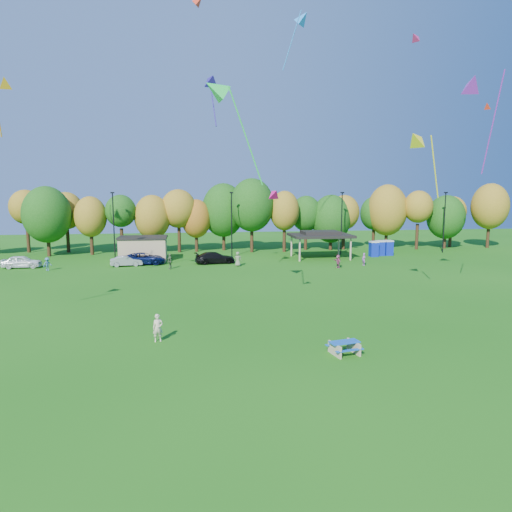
{
  "coord_description": "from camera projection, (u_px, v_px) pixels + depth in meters",
  "views": [
    {
      "loc": [
        -3.68,
        -23.69,
        9.1
      ],
      "look_at": [
        0.58,
        6.0,
        4.88
      ],
      "focal_mm": 32.0,
      "sensor_mm": 36.0,
      "label": 1
    }
  ],
  "objects": [
    {
      "name": "ground",
      "position": [
        261.0,
        359.0,
        25.01
      ],
      "size": [
        160.0,
        160.0,
        0.0
      ],
      "primitive_type": "plane",
      "color": "#19600F",
      "rests_on": "ground"
    },
    {
      "name": "picnic_table",
      "position": [
        344.0,
        347.0,
        25.75
      ],
      "size": [
        1.95,
        1.72,
        0.74
      ],
      "rotation": [
        0.0,
        0.0,
        0.2
      ],
      "color": "tan",
      "rests_on": "ground"
    },
    {
      "name": "kite_10",
      "position": [
        5.0,
        83.0,
        38.28
      ],
      "size": [
        1.37,
        3.23,
        5.39
      ],
      "color": "orange"
    },
    {
      "name": "pavilion",
      "position": [
        320.0,
        235.0,
        62.79
      ],
      "size": [
        8.2,
        6.2,
        3.77
      ],
      "color": "tan",
      "rests_on": "ground"
    },
    {
      "name": "car_a",
      "position": [
        22.0,
        262.0,
        54.91
      ],
      "size": [
        4.56,
        2.01,
        1.53
      ],
      "primitive_type": "imported",
      "rotation": [
        0.0,
        0.0,
        1.62
      ],
      "color": "white",
      "rests_on": "ground"
    },
    {
      "name": "car_c",
      "position": [
        144.0,
        259.0,
        57.59
      ],
      "size": [
        5.41,
        2.54,
        1.49
      ],
      "primitive_type": "imported",
      "rotation": [
        0.0,
        0.0,
        1.58
      ],
      "color": "#0C174A",
      "rests_on": "ground"
    },
    {
      "name": "far_person_0",
      "position": [
        338.0,
        261.0,
        54.96
      ],
      "size": [
        0.69,
        1.56,
        1.62
      ],
      "primitive_type": "imported",
      "rotation": [
        0.0,
        0.0,
        4.86
      ],
      "color": "#A4446D",
      "rests_on": "ground"
    },
    {
      "name": "kite_3",
      "position": [
        275.0,
        194.0,
        33.69
      ],
      "size": [
        1.14,
        1.34,
        1.22
      ],
      "color": "#F30D7B"
    },
    {
      "name": "car_d",
      "position": [
        215.0,
        258.0,
        58.35
      ],
      "size": [
        5.36,
        2.82,
        1.48
      ],
      "primitive_type": "imported",
      "rotation": [
        0.0,
        0.0,
        1.72
      ],
      "color": "black",
      "rests_on": "ground"
    },
    {
      "name": "kite_12",
      "position": [
        199.0,
        1.0,
        49.02
      ],
      "size": [
        1.8,
        1.55,
        1.52
      ],
      "color": "red"
    },
    {
      "name": "kite_4",
      "position": [
        210.0,
        81.0,
        38.7
      ],
      "size": [
        1.84,
        2.92,
        4.61
      ],
      "color": "navy"
    },
    {
      "name": "utility_building",
      "position": [
        143.0,
        248.0,
        60.62
      ],
      "size": [
        6.3,
        4.3,
        3.25
      ],
      "color": "tan",
      "rests_on": "ground"
    },
    {
      "name": "far_person_1",
      "position": [
        364.0,
        259.0,
        56.78
      ],
      "size": [
        0.51,
        0.64,
        1.55
      ],
      "primitive_type": "imported",
      "rotation": [
        0.0,
        0.0,
        4.98
      ],
      "color": "#AD57B9",
      "rests_on": "ground"
    },
    {
      "name": "kite_flyer",
      "position": [
        158.0,
        328.0,
        27.85
      ],
      "size": [
        0.69,
        0.52,
        1.72
      ],
      "primitive_type": "imported",
      "rotation": [
        0.0,
        0.0,
        0.18
      ],
      "color": "beige",
      "rests_on": "ground"
    },
    {
      "name": "kite_2",
      "position": [
        415.0,
        37.0,
        44.09
      ],
      "size": [
        1.59,
        1.5,
        1.3
      ],
      "color": "#D5236D"
    },
    {
      "name": "kite_7",
      "position": [
        472.0,
        84.0,
        37.25
      ],
      "size": [
        2.1,
        5.03,
        8.52
      ],
      "color": "purple"
    },
    {
      "name": "lamp_posts",
      "position": [
        232.0,
        222.0,
        63.81
      ],
      "size": [
        64.5,
        0.25,
        9.09
      ],
      "color": "black",
      "rests_on": "ground"
    },
    {
      "name": "porta_potties",
      "position": [
        381.0,
        248.0,
        65.33
      ],
      "size": [
        3.75,
        2.06,
        2.18
      ],
      "color": "#0D25AD",
      "rests_on": "ground"
    },
    {
      "name": "tree_line",
      "position": [
        208.0,
        213.0,
        68.65
      ],
      "size": [
        93.57,
        10.55,
        11.15
      ],
      "color": "black",
      "rests_on": "ground"
    },
    {
      "name": "kite_15",
      "position": [
        216.0,
        90.0,
        31.08
      ],
      "size": [
        4.52,
        1.96,
        7.57
      ],
      "color": "green"
    },
    {
      "name": "car_b",
      "position": [
        127.0,
        261.0,
        56.25
      ],
      "size": [
        4.0,
        1.82,
        1.27
      ],
      "primitive_type": "imported",
      "rotation": [
        0.0,
        0.0,
        1.7
      ],
      "color": "#97969B",
      "rests_on": "ground"
    },
    {
      "name": "far_person_4",
      "position": [
        170.0,
        261.0,
        54.07
      ],
      "size": [
        0.91,
        1.16,
        1.84
      ],
      "primitive_type": "imported",
      "rotation": [
        0.0,
        0.0,
        4.21
      ],
      "color": "#556F44",
      "rests_on": "ground"
    },
    {
      "name": "far_person_2",
      "position": [
        47.0,
        264.0,
        52.97
      ],
      "size": [
        1.11,
        1.12,
        1.55
      ],
      "primitive_type": "imported",
      "rotation": [
        0.0,
        0.0,
        0.79
      ],
      "color": "teal",
      "rests_on": "ground"
    },
    {
      "name": "kite_1",
      "position": [
        303.0,
        18.0,
        48.16
      ],
      "size": [
        3.59,
        3.08,
        6.58
      ],
      "color": "#2588ED"
    },
    {
      "name": "kite_8",
      "position": [
        487.0,
        106.0,
        52.37
      ],
      "size": [
        1.46,
        1.41,
        1.16
      ],
      "color": "red"
    },
    {
      "name": "kite_14",
      "position": [
        416.0,
        139.0,
        35.73
      ],
      "size": [
        3.21,
        2.58,
        5.6
      ],
      "color": "yellow"
    },
    {
      "name": "far_person_5",
      "position": [
        238.0,
        259.0,
        56.14
      ],
      "size": [
        0.98,
        0.74,
        1.81
      ],
      "primitive_type": "imported",
      "rotation": [
        0.0,
        0.0,
        2.94
      ],
      "color": "#6F7D55",
      "rests_on": "ground"
    }
  ]
}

